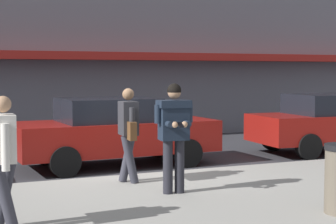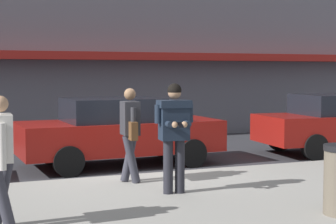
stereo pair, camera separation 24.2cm
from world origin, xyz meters
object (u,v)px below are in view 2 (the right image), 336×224
(parked_sedan_mid, at_px, (118,131))
(pedestrian_with_bag, at_px, (130,129))
(man_texting_on_phone, at_px, (174,126))
(pedestrian_in_light_coat, at_px, (1,153))

(parked_sedan_mid, distance_m, pedestrian_with_bag, 2.64)
(man_texting_on_phone, distance_m, pedestrian_in_light_coat, 3.02)
(pedestrian_with_bag, bearing_deg, parked_sedan_mid, 77.79)
(man_texting_on_phone, xyz_separation_m, pedestrian_with_bag, (-0.38, 1.13, -0.14))
(man_texting_on_phone, height_order, pedestrian_in_light_coat, man_texting_on_phone)
(pedestrian_in_light_coat, bearing_deg, parked_sedan_mid, 57.84)
(pedestrian_in_light_coat, height_order, pedestrian_with_bag, same)
(man_texting_on_phone, height_order, pedestrian_with_bag, man_texting_on_phone)
(pedestrian_in_light_coat, relative_size, pedestrian_with_bag, 1.00)
(parked_sedan_mid, bearing_deg, pedestrian_in_light_coat, -122.16)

